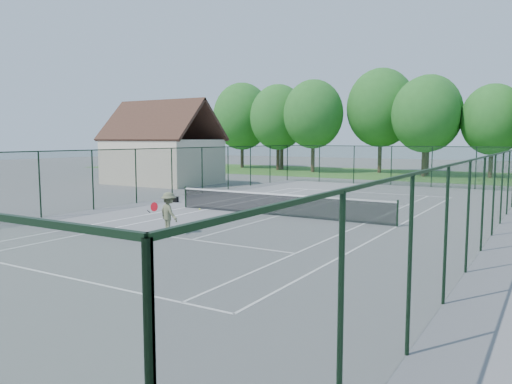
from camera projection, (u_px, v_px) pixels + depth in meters
ground at (278, 216)px, 23.09m from camera, size 140.00×140.00×0.00m
grass_far at (426, 175)px, 48.58m from camera, size 80.00×16.00×0.01m
court_lines at (278, 216)px, 23.09m from camera, size 11.05×23.85×0.01m
tennis_net at (278, 204)px, 23.03m from camera, size 11.08×0.08×1.10m
fence_enclosure at (279, 182)px, 22.93m from camera, size 18.05×36.05×3.02m
utility_building at (162, 144)px, 39.52m from camera, size 8.60×6.27×6.63m
tree_line_far at (429, 113)px, 47.95m from camera, size 39.40×6.40×9.70m
sports_bag_a at (169, 199)px, 28.59m from camera, size 0.38×0.26×0.28m
sports_bag_b at (175, 199)px, 28.12m from camera, size 0.43×0.30×0.32m
tennis_player at (169, 213)px, 18.71m from camera, size 2.06×0.90×1.58m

